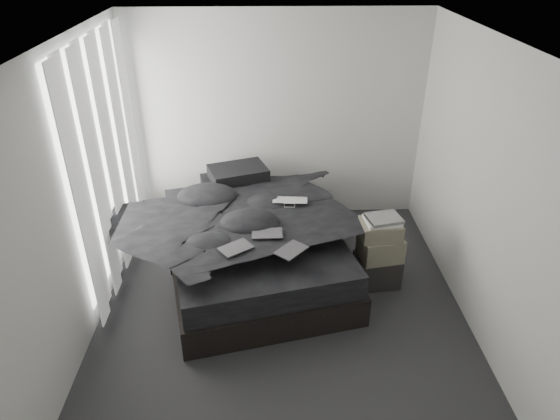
{
  "coord_description": "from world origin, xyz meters",
  "views": [
    {
      "loc": [
        -0.14,
        -3.79,
        3.35
      ],
      "look_at": [
        0.0,
        0.8,
        0.75
      ],
      "focal_mm": 32.0,
      "sensor_mm": 36.0,
      "label": 1
    }
  ],
  "objects_px": {
    "bed": "(253,259)",
    "laptop": "(290,196)",
    "side_stand": "(183,242)",
    "box_lower": "(377,270)"
  },
  "relations": [
    {
      "from": "bed",
      "to": "laptop",
      "type": "xyz_separation_m",
      "value": [
        0.41,
        0.15,
        0.7
      ]
    },
    {
      "from": "side_stand",
      "to": "box_lower",
      "type": "height_order",
      "value": "side_stand"
    },
    {
      "from": "side_stand",
      "to": "box_lower",
      "type": "relative_size",
      "value": 1.49
    },
    {
      "from": "bed",
      "to": "box_lower",
      "type": "xyz_separation_m",
      "value": [
        1.33,
        -0.25,
        0.01
      ]
    },
    {
      "from": "bed",
      "to": "side_stand",
      "type": "xyz_separation_m",
      "value": [
        -0.77,
        0.09,
        0.18
      ]
    },
    {
      "from": "laptop",
      "to": "side_stand",
      "type": "bearing_deg",
      "value": -171.82
    },
    {
      "from": "side_stand",
      "to": "bed",
      "type": "bearing_deg",
      "value": -6.4
    },
    {
      "from": "bed",
      "to": "laptop",
      "type": "relative_size",
      "value": 6.24
    },
    {
      "from": "bed",
      "to": "box_lower",
      "type": "bearing_deg",
      "value": -23.84
    },
    {
      "from": "laptop",
      "to": "side_stand",
      "type": "height_order",
      "value": "laptop"
    }
  ]
}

